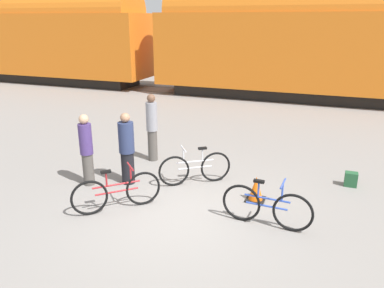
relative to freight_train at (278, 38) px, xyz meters
The scene contains 12 objects.
ground_plane 12.73m from the freight_train, 90.00° to the right, with size 80.00×80.00×0.00m, color gray.
freight_train is the anchor object (origin of this frame).
rail_near 2.92m from the freight_train, 90.00° to the right, with size 49.69×0.07×0.01m, color #4C4238.
rail_far 2.92m from the freight_train, 90.00° to the left, with size 49.69×0.07×0.01m, color #4C4238.
bicycle_maroon 13.03m from the freight_train, 95.29° to the right, with size 1.36×1.31×0.92m.
bicycle_silver 11.25m from the freight_train, 90.73° to the right, with size 1.45×1.07×0.92m.
bicycle_blue 12.67m from the freight_train, 81.82° to the right, with size 1.72×0.46×0.93m.
person_in_purple 12.32m from the freight_train, 101.68° to the right, with size 0.30×0.30×1.70m.
person_in_navy 11.79m from the freight_train, 98.10° to the right, with size 0.36×0.36×1.71m.
person_in_grey 10.25m from the freight_train, 100.11° to the right, with size 0.30×0.30×1.85m.
backpack 10.72m from the freight_train, 71.37° to the right, with size 0.28×0.20×0.34m.
traffic_cone 11.71m from the freight_train, 83.04° to the right, with size 0.40×0.40×0.55m.
Camera 1 is at (2.66, -6.22, 3.72)m, focal length 35.00 mm.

